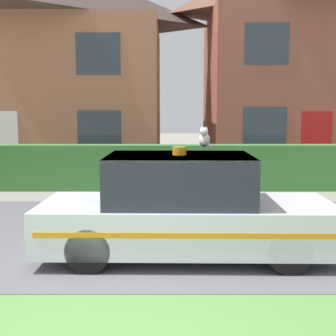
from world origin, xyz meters
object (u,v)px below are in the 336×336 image
(house_right, at_px, (301,55))
(cat, at_px, (205,139))
(police_car, at_px, (185,209))
(house_left, at_px, (52,62))

(house_right, bearing_deg, cat, -111.54)
(police_car, distance_m, cat, 1.06)
(police_car, bearing_deg, house_left, 113.02)
(house_left, relative_size, house_right, 1.04)
(cat, bearing_deg, house_right, 167.68)
(house_left, distance_m, house_right, 9.46)
(police_car, height_order, cat, cat)
(house_right, bearing_deg, police_car, -112.82)
(police_car, relative_size, cat, 13.33)
(police_car, xyz_separation_m, house_right, (4.77, 11.33, 3.49))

